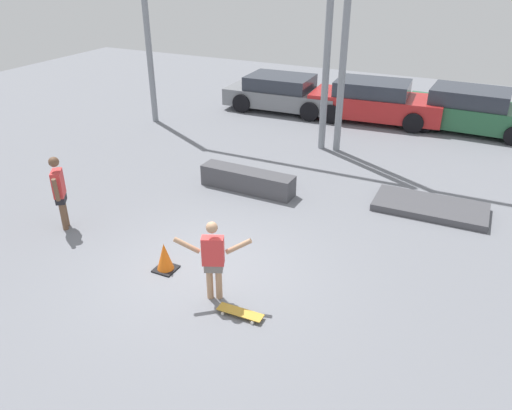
{
  "coord_description": "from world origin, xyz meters",
  "views": [
    {
      "loc": [
        4.19,
        -6.58,
        5.35
      ],
      "look_at": [
        0.21,
        1.64,
        0.67
      ],
      "focal_mm": 35.0,
      "sensor_mm": 36.0,
      "label": 1
    }
  ],
  "objects_px": {
    "grind_box": "(247,180)",
    "parked_car_red": "(375,101)",
    "skateboarder": "(213,257)",
    "traffic_cone": "(165,257)",
    "bystander": "(59,190)",
    "parked_car_grey": "(283,93)",
    "manual_pad": "(430,207)",
    "skateboard": "(240,312)",
    "parked_car_green": "(472,111)"
  },
  "relations": [
    {
      "from": "manual_pad",
      "to": "parked_car_red",
      "type": "bearing_deg",
      "value": 114.91
    },
    {
      "from": "parked_car_green",
      "to": "traffic_cone",
      "type": "height_order",
      "value": "parked_car_green"
    },
    {
      "from": "grind_box",
      "to": "parked_car_grey",
      "type": "height_order",
      "value": "parked_car_grey"
    },
    {
      "from": "manual_pad",
      "to": "bystander",
      "type": "xyz_separation_m",
      "value": [
        -6.96,
        -4.25,
        0.82
      ]
    },
    {
      "from": "skateboard",
      "to": "parked_car_green",
      "type": "height_order",
      "value": "parked_car_green"
    },
    {
      "from": "bystander",
      "to": "manual_pad",
      "type": "bearing_deg",
      "value": -95.08
    },
    {
      "from": "bystander",
      "to": "traffic_cone",
      "type": "height_order",
      "value": "bystander"
    },
    {
      "from": "grind_box",
      "to": "parked_car_grey",
      "type": "distance_m",
      "value": 7.15
    },
    {
      "from": "skateboarder",
      "to": "parked_car_red",
      "type": "xyz_separation_m",
      "value": [
        -0.03,
        11.15,
        -0.15
      ]
    },
    {
      "from": "skateboard",
      "to": "manual_pad",
      "type": "bearing_deg",
      "value": 66.07
    },
    {
      "from": "parked_car_green",
      "to": "bystander",
      "type": "distance_m",
      "value": 12.93
    },
    {
      "from": "parked_car_green",
      "to": "grind_box",
      "type": "bearing_deg",
      "value": -119.9
    },
    {
      "from": "skateboarder",
      "to": "traffic_cone",
      "type": "relative_size",
      "value": 2.63
    },
    {
      "from": "skateboarder",
      "to": "grind_box",
      "type": "distance_m",
      "value": 4.4
    },
    {
      "from": "skateboarder",
      "to": "skateboard",
      "type": "xyz_separation_m",
      "value": [
        0.61,
        -0.23,
        -0.76
      ]
    },
    {
      "from": "parked_car_grey",
      "to": "traffic_cone",
      "type": "bearing_deg",
      "value": -80.53
    },
    {
      "from": "parked_car_red",
      "to": "manual_pad",
      "type": "bearing_deg",
      "value": -69.16
    },
    {
      "from": "grind_box",
      "to": "parked_car_green",
      "type": "xyz_separation_m",
      "value": [
        4.53,
        7.34,
        0.4
      ]
    },
    {
      "from": "parked_car_red",
      "to": "bystander",
      "type": "xyz_separation_m",
      "value": [
        -4.09,
        -10.43,
        0.22
      ]
    },
    {
      "from": "skateboarder",
      "to": "parked_car_green",
      "type": "height_order",
      "value": "skateboarder"
    },
    {
      "from": "grind_box",
      "to": "traffic_cone",
      "type": "height_order",
      "value": "traffic_cone"
    },
    {
      "from": "parked_car_grey",
      "to": "parked_car_green",
      "type": "relative_size",
      "value": 0.98
    },
    {
      "from": "grind_box",
      "to": "parked_car_red",
      "type": "relative_size",
      "value": 0.53
    },
    {
      "from": "parked_car_red",
      "to": "traffic_cone",
      "type": "height_order",
      "value": "parked_car_red"
    },
    {
      "from": "parked_car_red",
      "to": "bystander",
      "type": "height_order",
      "value": "bystander"
    },
    {
      "from": "grind_box",
      "to": "skateboard",
      "type": "bearing_deg",
      "value": -64.71
    },
    {
      "from": "skateboarder",
      "to": "skateboard",
      "type": "height_order",
      "value": "skateboarder"
    },
    {
      "from": "skateboarder",
      "to": "manual_pad",
      "type": "bearing_deg",
      "value": 36.7
    },
    {
      "from": "parked_car_green",
      "to": "skateboard",
      "type": "bearing_deg",
      "value": -100.15
    },
    {
      "from": "parked_car_red",
      "to": "traffic_cone",
      "type": "bearing_deg",
      "value": -100.52
    },
    {
      "from": "skateboard",
      "to": "manual_pad",
      "type": "relative_size",
      "value": 0.32
    },
    {
      "from": "skateboard",
      "to": "parked_car_green",
      "type": "distance_m",
      "value": 11.97
    },
    {
      "from": "bystander",
      "to": "parked_car_green",
      "type": "bearing_deg",
      "value": -70.4
    },
    {
      "from": "skateboard",
      "to": "parked_car_grey",
      "type": "bearing_deg",
      "value": 108.93
    },
    {
      "from": "grind_box",
      "to": "bystander",
      "type": "height_order",
      "value": "bystander"
    },
    {
      "from": "skateboard",
      "to": "parked_car_grey",
      "type": "distance_m",
      "value": 11.94
    },
    {
      "from": "skateboarder",
      "to": "bystander",
      "type": "bearing_deg",
      "value": 146.39
    },
    {
      "from": "grind_box",
      "to": "bystander",
      "type": "xyz_separation_m",
      "value": [
        -2.68,
        -3.4,
        0.64
      ]
    },
    {
      "from": "traffic_cone",
      "to": "skateboarder",
      "type": "bearing_deg",
      "value": -14.73
    },
    {
      "from": "skateboard",
      "to": "parked_car_red",
      "type": "bearing_deg",
      "value": 92.41
    },
    {
      "from": "skateboard",
      "to": "parked_car_red",
      "type": "xyz_separation_m",
      "value": [
        -0.65,
        11.38,
        0.61
      ]
    },
    {
      "from": "skateboard",
      "to": "bystander",
      "type": "relative_size",
      "value": 0.49
    },
    {
      "from": "parked_car_grey",
      "to": "grind_box",
      "type": "bearing_deg",
      "value": -75.96
    },
    {
      "from": "manual_pad",
      "to": "parked_car_red",
      "type": "height_order",
      "value": "parked_car_red"
    },
    {
      "from": "skateboarder",
      "to": "grind_box",
      "type": "bearing_deg",
      "value": 85.69
    },
    {
      "from": "manual_pad",
      "to": "traffic_cone",
      "type": "xyz_separation_m",
      "value": [
        -4.09,
        -4.65,
        0.19
      ]
    },
    {
      "from": "parked_car_green",
      "to": "traffic_cone",
      "type": "distance_m",
      "value": 11.95
    },
    {
      "from": "skateboarder",
      "to": "bystander",
      "type": "distance_m",
      "value": 4.19
    },
    {
      "from": "manual_pad",
      "to": "bystander",
      "type": "distance_m",
      "value": 8.19
    },
    {
      "from": "grind_box",
      "to": "parked_car_grey",
      "type": "bearing_deg",
      "value": 106.05
    }
  ]
}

